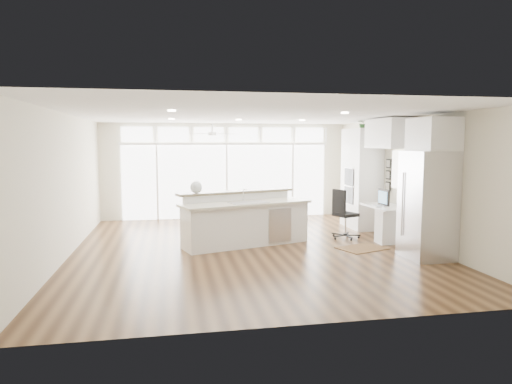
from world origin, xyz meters
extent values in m
cube|color=#3A2311|center=(0.00, 0.00, -0.01)|extent=(7.00, 8.00, 0.02)
cube|color=white|center=(0.00, 0.00, 2.70)|extent=(7.00, 8.00, 0.02)
cube|color=beige|center=(0.00, 4.00, 1.35)|extent=(7.00, 0.04, 2.70)
cube|color=beige|center=(0.00, -4.00, 1.35)|extent=(7.00, 0.04, 2.70)
cube|color=beige|center=(-3.50, 0.00, 1.35)|extent=(0.04, 8.00, 2.70)
cube|color=beige|center=(3.50, 0.00, 1.35)|extent=(0.04, 8.00, 2.70)
cube|color=white|center=(0.00, 3.94, 1.05)|extent=(5.80, 0.06, 2.08)
cube|color=white|center=(0.00, 3.94, 2.38)|extent=(5.90, 0.06, 0.40)
cube|color=silver|center=(3.46, 0.30, 1.55)|extent=(0.04, 0.85, 0.85)
cube|color=white|center=(-0.50, 2.80, 2.48)|extent=(1.16, 1.16, 0.32)
cube|color=beige|center=(0.00, 0.20, 2.68)|extent=(3.40, 3.00, 0.02)
cube|color=white|center=(3.17, 1.80, 1.25)|extent=(0.64, 1.20, 2.50)
cube|color=white|center=(3.13, 0.30, 0.38)|extent=(0.72, 1.30, 0.76)
cube|color=white|center=(3.17, 0.30, 2.35)|extent=(0.64, 1.30, 0.64)
cube|color=silver|center=(3.11, -1.35, 1.00)|extent=(0.76, 0.90, 2.00)
cube|color=white|center=(3.17, -1.35, 2.30)|extent=(0.64, 0.90, 0.60)
cube|color=black|center=(3.46, 0.92, 1.40)|extent=(0.06, 0.22, 0.80)
cube|color=white|center=(-0.03, 0.35, 0.55)|extent=(2.98, 1.85, 1.11)
cube|color=#3E2713|center=(2.25, -0.43, 0.01)|extent=(1.10, 0.95, 0.01)
cube|color=black|center=(2.28, 0.59, 0.55)|extent=(0.73, 0.71, 1.11)
sphere|color=silver|center=(-1.06, 0.45, 1.24)|extent=(0.32, 0.32, 0.25)
cube|color=black|center=(3.05, 0.30, 0.95)|extent=(0.09, 0.46, 0.38)
cube|color=silver|center=(2.88, 0.30, 0.77)|extent=(0.17, 0.35, 0.02)
imported|color=#2C6029|center=(3.17, 1.80, 2.61)|extent=(0.29, 0.31, 0.22)
camera|label=1|loc=(-1.56, -9.00, 2.14)|focal=32.00mm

